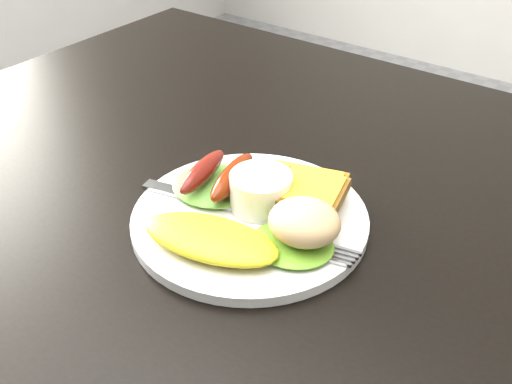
# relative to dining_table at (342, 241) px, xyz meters

# --- Properties ---
(dining_table) EXTENTS (1.20, 0.80, 0.04)m
(dining_table) POSITION_rel_dining_table_xyz_m (0.00, 0.00, 0.00)
(dining_table) COLOR black
(dining_table) RESTS_ON ground
(person) EXTENTS (0.52, 0.38, 1.33)m
(person) POSITION_rel_dining_table_xyz_m (-0.34, 0.76, -0.06)
(person) COLOR navy
(person) RESTS_ON ground
(plate) EXTENTS (0.23, 0.23, 0.01)m
(plate) POSITION_rel_dining_table_xyz_m (-0.07, -0.05, 0.03)
(plate) COLOR white
(plate) RESTS_ON dining_table
(lettuce_left) EXTENTS (0.11, 0.11, 0.01)m
(lettuce_left) POSITION_rel_dining_table_xyz_m (-0.13, -0.04, 0.04)
(lettuce_left) COLOR #598D2A
(lettuce_left) RESTS_ON plate
(lettuce_right) EXTENTS (0.08, 0.08, 0.01)m
(lettuce_right) POSITION_rel_dining_table_xyz_m (-0.01, -0.07, 0.04)
(lettuce_right) COLOR #639B21
(lettuce_right) RESTS_ON plate
(omelette) EXTENTS (0.14, 0.09, 0.02)m
(omelette) POSITION_rel_dining_table_xyz_m (-0.07, -0.11, 0.04)
(omelette) COLOR yellow
(omelette) RESTS_ON plate
(sausage_a) EXTENTS (0.04, 0.09, 0.02)m
(sausage_a) POSITION_rel_dining_table_xyz_m (-0.14, -0.04, 0.05)
(sausage_a) COLOR maroon
(sausage_a) RESTS_ON lettuce_left
(sausage_b) EXTENTS (0.04, 0.09, 0.02)m
(sausage_b) POSITION_rel_dining_table_xyz_m (-0.11, -0.03, 0.05)
(sausage_b) COLOR #712907
(sausage_b) RESTS_ON lettuce_left
(ramekin) EXTENTS (0.06, 0.06, 0.04)m
(ramekin) POSITION_rel_dining_table_xyz_m (-0.07, -0.03, 0.05)
(ramekin) COLOR white
(ramekin) RESTS_ON plate
(toast_a) EXTENTS (0.10, 0.10, 0.01)m
(toast_a) POSITION_rel_dining_table_xyz_m (-0.05, 0.00, 0.04)
(toast_a) COLOR brown
(toast_a) RESTS_ON plate
(toast_b) EXTENTS (0.08, 0.08, 0.01)m
(toast_b) POSITION_rel_dining_table_xyz_m (-0.03, -0.01, 0.05)
(toast_b) COLOR brown
(toast_b) RESTS_ON toast_a
(potato_salad) EXTENTS (0.07, 0.07, 0.04)m
(potato_salad) POSITION_rel_dining_table_xyz_m (-0.01, -0.06, 0.06)
(potato_salad) COLOR #CFB590
(potato_salad) RESTS_ON lettuce_right
(fork) EXTENTS (0.17, 0.05, 0.00)m
(fork) POSITION_rel_dining_table_xyz_m (-0.11, -0.06, 0.03)
(fork) COLOR #ADAFB7
(fork) RESTS_ON plate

